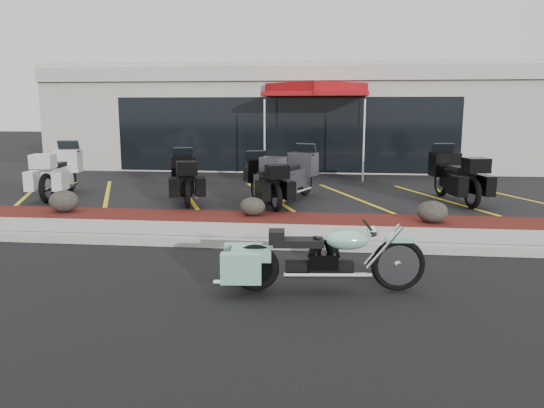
# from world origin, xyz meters

# --- Properties ---
(ground) EXTENTS (90.00, 90.00, 0.00)m
(ground) POSITION_xyz_m (0.00, 0.00, 0.00)
(ground) COLOR black
(ground) RESTS_ON ground
(curb) EXTENTS (24.00, 0.25, 0.15)m
(curb) POSITION_xyz_m (0.00, 0.90, 0.07)
(curb) COLOR gray
(curb) RESTS_ON ground
(sidewalk) EXTENTS (24.00, 1.20, 0.15)m
(sidewalk) POSITION_xyz_m (0.00, 1.60, 0.07)
(sidewalk) COLOR gray
(sidewalk) RESTS_ON ground
(mulch_bed) EXTENTS (24.00, 1.20, 0.16)m
(mulch_bed) POSITION_xyz_m (0.00, 2.80, 0.08)
(mulch_bed) COLOR #350C0C
(mulch_bed) RESTS_ON ground
(upper_lot) EXTENTS (26.00, 9.60, 0.15)m
(upper_lot) POSITION_xyz_m (0.00, 8.20, 0.07)
(upper_lot) COLOR black
(upper_lot) RESTS_ON ground
(dealership_building) EXTENTS (18.00, 8.16, 4.00)m
(dealership_building) POSITION_xyz_m (0.00, 14.47, 2.01)
(dealership_building) COLOR gray
(dealership_building) RESTS_ON ground
(boulder_left) EXTENTS (0.67, 0.56, 0.48)m
(boulder_left) POSITION_xyz_m (-4.20, 2.87, 0.40)
(boulder_left) COLOR black
(boulder_left) RESTS_ON mulch_bed
(boulder_mid) EXTENTS (0.55, 0.46, 0.39)m
(boulder_mid) POSITION_xyz_m (0.00, 2.93, 0.36)
(boulder_mid) COLOR black
(boulder_mid) RESTS_ON mulch_bed
(boulder_right) EXTENTS (0.62, 0.52, 0.44)m
(boulder_right) POSITION_xyz_m (3.69, 2.65, 0.38)
(boulder_right) COLOR black
(boulder_right) RESTS_ON mulch_bed
(hero_cruiser) EXTENTS (2.76, 0.96, 0.95)m
(hero_cruiser) POSITION_xyz_m (2.58, -1.13, 0.48)
(hero_cruiser) COLOR #80C7A7
(hero_cruiser) RESTS_ON ground
(touring_white) EXTENTS (1.29, 2.54, 1.41)m
(touring_white) POSITION_xyz_m (-5.48, 5.66, 0.85)
(touring_white) COLOR silver
(touring_white) RESTS_ON upper_lot
(touring_black_front) EXTENTS (1.51, 2.37, 1.29)m
(touring_black_front) POSITION_xyz_m (-2.13, 5.16, 0.79)
(touring_black_front) COLOR black
(touring_black_front) RESTS_ON upper_lot
(touring_black_mid) EXTENTS (1.65, 2.30, 1.25)m
(touring_black_mid) POSITION_xyz_m (-0.20, 4.84, 0.78)
(touring_black_mid) COLOR black
(touring_black_mid) RESTS_ON upper_lot
(touring_grey) EXTENTS (1.72, 2.54, 1.38)m
(touring_grey) POSITION_xyz_m (0.98, 5.73, 0.84)
(touring_grey) COLOR #323237
(touring_grey) RESTS_ON upper_lot
(touring_black_rear) EXTENTS (1.40, 2.53, 1.39)m
(touring_black_rear) POSITION_xyz_m (4.51, 5.99, 0.85)
(touring_black_rear) COLOR black
(touring_black_rear) RESTS_ON upper_lot
(traffic_cone) EXTENTS (0.42, 0.42, 0.45)m
(traffic_cone) POSITION_xyz_m (-0.24, 8.17, 0.38)
(traffic_cone) COLOR orange
(traffic_cone) RESTS_ON upper_lot
(popup_canopy) EXTENTS (3.62, 3.62, 3.10)m
(popup_canopy) POSITION_xyz_m (1.08, 10.21, 2.97)
(popup_canopy) COLOR silver
(popup_canopy) RESTS_ON upper_lot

